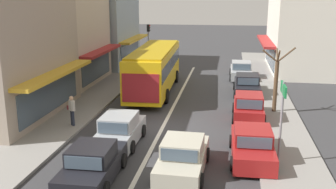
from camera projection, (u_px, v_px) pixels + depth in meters
name	position (u px, v px, depth m)	size (l,w,h in m)	color
ground_plane	(162.00, 128.00, 21.17)	(140.00, 140.00, 0.00)	#353538
lane_centre_line	(173.00, 107.00, 24.99)	(0.20, 28.00, 0.01)	silver
sidewalk_left	(83.00, 94.00, 27.92)	(5.20, 44.00, 0.14)	gray
kerb_right	(270.00, 102.00, 25.94)	(2.80, 44.00, 0.12)	gray
shopfront_mid_block	(55.00, 38.00, 30.73)	(7.72, 7.84, 7.30)	#B2A38E
shopfront_far_end	(91.00, 24.00, 38.65)	(8.83, 8.41, 8.09)	#84939E
building_right_far	(321.00, 30.00, 35.51)	(9.74, 10.46, 7.55)	silver
city_bus	(155.00, 67.00, 28.53)	(3.01, 10.94, 3.23)	yellow
hatchback_queue_gap_filler	(121.00, 130.00, 18.79)	(1.84, 3.71, 1.54)	#9EA3A8
sedan_behind_bus_near	(93.00, 165.00, 15.15)	(1.95, 4.22, 1.47)	black
sedan_behind_bus_mid	(183.00, 157.00, 15.80)	(1.99, 4.25, 1.47)	#B7B29E
parked_sedan_kerb_front	(252.00, 145.00, 17.04)	(1.96, 4.23, 1.47)	maroon
parked_hatchback_kerb_second	(248.00, 107.00, 22.51)	(1.85, 3.72, 1.54)	maroon
parked_sedan_kerb_third	(247.00, 85.00, 28.04)	(1.92, 4.21, 1.47)	black
parked_sedan_kerb_rear	(241.00, 71.00, 33.27)	(1.93, 4.22, 1.47)	#9EA3A8
traffic_light_downstreet	(148.00, 39.00, 37.22)	(0.33, 0.24, 4.20)	gray
directional_road_sign	(282.00, 104.00, 16.07)	(0.10, 1.40, 3.60)	gray
street_tree_right	(276.00, 82.00, 23.37)	(1.91, 1.52, 4.05)	brown
pedestrian_with_handbag_near	(72.00, 109.00, 21.02)	(0.57, 0.53, 1.63)	#232838
pedestrian_browsing_midblock	(133.00, 66.00, 33.05)	(0.62, 0.48, 1.63)	#232838
pedestrian_far_walker	(131.00, 64.00, 34.09)	(0.56, 0.30, 1.63)	#232838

